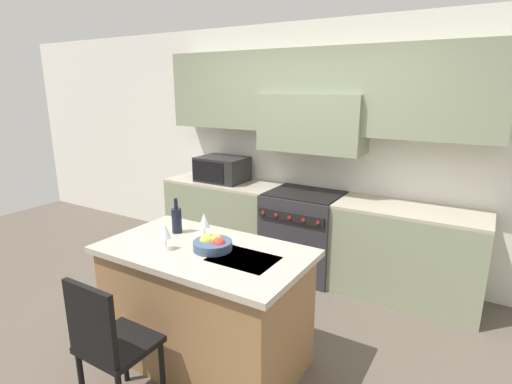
% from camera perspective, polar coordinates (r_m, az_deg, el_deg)
% --- Properties ---
extents(ground_plane, '(10.00, 10.00, 0.00)m').
position_cam_1_polar(ground_plane, '(3.46, -5.16, -21.05)').
color(ground_plane, brown).
extents(back_cabinetry, '(10.00, 0.46, 2.70)m').
position_cam_1_polar(back_cabinetry, '(4.43, 8.70, 9.18)').
color(back_cabinetry, silver).
rests_on(back_cabinetry, ground_plane).
extents(back_counter, '(3.55, 0.62, 0.91)m').
position_cam_1_polar(back_counter, '(4.47, 6.89, -5.80)').
color(back_counter, gray).
rests_on(back_counter, ground_plane).
extents(range_stove, '(0.79, 0.70, 0.92)m').
position_cam_1_polar(range_stove, '(4.45, 6.78, -5.83)').
color(range_stove, '#2D2D33').
rests_on(range_stove, ground_plane).
extents(microwave, '(0.57, 0.44, 0.29)m').
position_cam_1_polar(microwave, '(4.83, -4.86, 3.28)').
color(microwave, black).
rests_on(microwave, back_counter).
extents(kitchen_island, '(1.50, 0.85, 0.91)m').
position_cam_1_polar(kitchen_island, '(3.09, -7.19, -15.72)').
color(kitchen_island, olive).
rests_on(kitchen_island, ground_plane).
extents(island_chair, '(0.42, 0.40, 0.94)m').
position_cam_1_polar(island_chair, '(2.72, -20.33, -19.32)').
color(island_chair, black).
rests_on(island_chair, ground_plane).
extents(wine_bottle, '(0.08, 0.08, 0.28)m').
position_cam_1_polar(wine_bottle, '(3.19, -11.27, -3.89)').
color(wine_bottle, black).
rests_on(wine_bottle, kitchen_island).
extents(wine_glass_near, '(0.08, 0.08, 0.20)m').
position_cam_1_polar(wine_glass_near, '(2.87, -12.86, -5.51)').
color(wine_glass_near, white).
rests_on(wine_glass_near, kitchen_island).
extents(wine_glass_far, '(0.08, 0.08, 0.20)m').
position_cam_1_polar(wine_glass_far, '(3.04, -7.38, -4.10)').
color(wine_glass_far, white).
rests_on(wine_glass_far, kitchen_island).
extents(fruit_bowl, '(0.28, 0.28, 0.10)m').
position_cam_1_polar(fruit_bowl, '(2.85, -6.16, -7.42)').
color(fruit_bowl, '#384C6B').
rests_on(fruit_bowl, kitchen_island).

